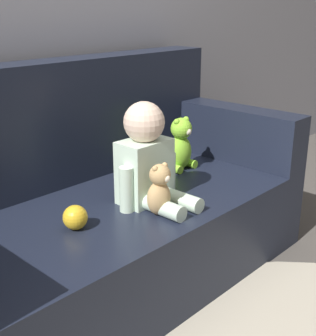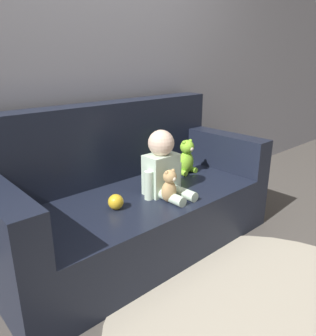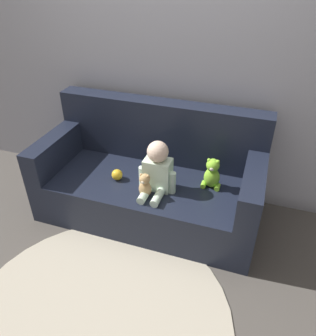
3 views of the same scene
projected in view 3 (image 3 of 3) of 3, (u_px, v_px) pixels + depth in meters
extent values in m
plane|color=#4C4742|center=(149.00, 213.00, 2.97)|extent=(12.00, 12.00, 0.00)
cube|color=#93939E|center=(168.00, 52.00, 2.66)|extent=(8.00, 0.05, 2.60)
cube|color=black|center=(149.00, 196.00, 2.87)|extent=(1.85, 0.85, 0.39)
cube|color=black|center=(161.00, 131.00, 2.87)|extent=(1.85, 0.18, 0.55)
cube|color=black|center=(59.00, 147.00, 2.91)|extent=(0.16, 0.85, 0.28)
cube|color=black|center=(253.00, 183.00, 2.45)|extent=(0.16, 0.85, 0.28)
cube|color=silver|center=(158.00, 174.00, 2.57)|extent=(0.21, 0.14, 0.26)
sphere|color=beige|center=(158.00, 152.00, 2.45)|extent=(0.17, 0.17, 0.17)
cylinder|color=silver|center=(145.00, 195.00, 2.51)|extent=(0.06, 0.18, 0.06)
cylinder|color=silver|center=(158.00, 197.00, 2.48)|extent=(0.06, 0.18, 0.06)
cylinder|color=silver|center=(142.00, 177.00, 2.61)|extent=(0.06, 0.06, 0.18)
cylinder|color=silver|center=(172.00, 183.00, 2.54)|extent=(0.06, 0.06, 0.18)
ellipsoid|color=tan|center=(145.00, 189.00, 2.51)|extent=(0.10, 0.08, 0.14)
sphere|color=tan|center=(145.00, 179.00, 2.45)|extent=(0.08, 0.08, 0.08)
sphere|color=tan|center=(141.00, 175.00, 2.44)|extent=(0.02, 0.02, 0.02)
sphere|color=tan|center=(148.00, 176.00, 2.43)|extent=(0.02, 0.02, 0.02)
sphere|color=beige|center=(143.00, 182.00, 2.43)|extent=(0.03, 0.03, 0.03)
ellipsoid|color=#8CD133|center=(212.00, 178.00, 2.61)|extent=(0.13, 0.10, 0.17)
sphere|color=#8CD133|center=(213.00, 165.00, 2.53)|extent=(0.10, 0.10, 0.10)
sphere|color=#8CD133|center=(209.00, 160.00, 2.52)|extent=(0.03, 0.03, 0.03)
sphere|color=#8CD133|center=(218.00, 162.00, 2.50)|extent=(0.03, 0.03, 0.03)
sphere|color=beige|center=(212.00, 169.00, 2.51)|extent=(0.04, 0.04, 0.04)
cylinder|color=#8CD133|center=(204.00, 184.00, 2.64)|extent=(0.04, 0.07, 0.04)
cylinder|color=#8CD133|center=(217.00, 187.00, 2.61)|extent=(0.04, 0.07, 0.04)
sphere|color=gold|center=(117.00, 175.00, 2.71)|extent=(0.09, 0.09, 0.09)
cylinder|color=#B2A893|center=(97.00, 318.00, 2.11)|extent=(1.75, 1.75, 0.01)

